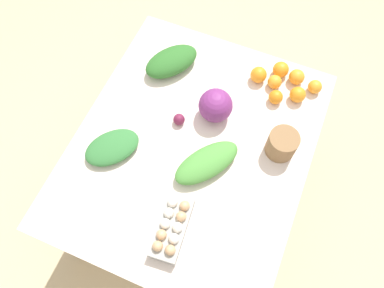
{
  "coord_description": "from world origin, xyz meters",
  "views": [
    {
      "loc": [
        0.69,
        0.29,
        2.36
      ],
      "look_at": [
        0.0,
        0.0,
        0.77
      ],
      "focal_mm": 35.0,
      "sensor_mm": 36.0,
      "label": 1
    }
  ],
  "objects": [
    {
      "name": "cabbage_purple",
      "position": [
        -0.2,
        0.04,
        0.83
      ],
      "size": [
        0.16,
        0.16,
        0.16
      ],
      "primitive_type": "sphere",
      "color": "#7A2D75",
      "rests_on": "dining_table"
    },
    {
      "name": "greens_bunch_scallion",
      "position": [
        -0.38,
        -0.27,
        0.8
      ],
      "size": [
        0.33,
        0.3,
        0.1
      ],
      "primitive_type": "ellipsoid",
      "rotation": [
        0.0,
        0.0,
        2.52
      ],
      "color": "#2D6B28",
      "rests_on": "dining_table"
    },
    {
      "name": "beet_root",
      "position": [
        -0.09,
        -0.11,
        0.78
      ],
      "size": [
        0.06,
        0.06,
        0.06
      ],
      "primitive_type": "sphere",
      "color": "maroon",
      "rests_on": "dining_table"
    },
    {
      "name": "dining_table",
      "position": [
        0.0,
        0.0,
        0.66
      ],
      "size": [
        1.31,
        1.09,
        0.75
      ],
      "color": "silver",
      "rests_on": "ground_plane"
    },
    {
      "name": "ground_plane",
      "position": [
        0.0,
        0.0,
        0.0
      ],
      "size": [
        8.0,
        8.0,
        0.0
      ],
      "primitive_type": "plane",
      "color": "#C6B289"
    },
    {
      "name": "orange_5",
      "position": [
        -0.48,
        0.17,
        0.79
      ],
      "size": [
        0.08,
        0.08,
        0.08
      ],
      "primitive_type": "sphere",
      "color": "orange",
      "rests_on": "dining_table"
    },
    {
      "name": "greens_bunch_kale",
      "position": [
        0.07,
        0.1,
        0.79
      ],
      "size": [
        0.35,
        0.31,
        0.08
      ],
      "primitive_type": "ellipsoid",
      "rotation": [
        0.0,
        0.0,
        2.53
      ],
      "color": "#4C933D",
      "rests_on": "dining_table"
    },
    {
      "name": "greens_bunch_beet_tops",
      "position": [
        0.16,
        -0.33,
        0.78
      ],
      "size": [
        0.31,
        0.3,
        0.06
      ],
      "primitive_type": "ellipsoid",
      "rotation": [
        0.0,
        0.0,
        5.59
      ],
      "color": "#337538",
      "rests_on": "dining_table"
    },
    {
      "name": "orange_2",
      "position": [
        -0.44,
        0.38,
        0.79
      ],
      "size": [
        0.08,
        0.08,
        0.08
      ],
      "primitive_type": "sphere",
      "color": "orange",
      "rests_on": "dining_table"
    },
    {
      "name": "orange_3",
      "position": [
        -0.55,
        0.26,
        0.79
      ],
      "size": [
        0.08,
        0.08,
        0.08
      ],
      "primitive_type": "sphere",
      "color": "orange",
      "rests_on": "dining_table"
    },
    {
      "name": "orange_4",
      "position": [
        -0.39,
        0.29,
        0.79
      ],
      "size": [
        0.07,
        0.07,
        0.07
      ],
      "primitive_type": "sphere",
      "color": "orange",
      "rests_on": "dining_table"
    },
    {
      "name": "orange_0",
      "position": [
        -0.47,
        0.25,
        0.79
      ],
      "size": [
        0.07,
        0.07,
        0.07
      ],
      "primitive_type": "sphere",
      "color": "orange",
      "rests_on": "dining_table"
    },
    {
      "name": "egg_carton",
      "position": [
        0.4,
        0.07,
        0.79
      ],
      "size": [
        0.29,
        0.15,
        0.09
      ],
      "rotation": [
        0.0,
        0.0,
        0.1
      ],
      "color": "#A8A8A3",
      "rests_on": "dining_table"
    },
    {
      "name": "orange_1",
      "position": [
        -0.52,
        0.45,
        0.79
      ],
      "size": [
        0.07,
        0.07,
        0.07
      ],
      "primitive_type": "sphere",
      "color": "orange",
      "rests_on": "dining_table"
    },
    {
      "name": "orange_6",
      "position": [
        -0.54,
        0.35,
        0.79
      ],
      "size": [
        0.08,
        0.08,
        0.08
      ],
      "primitive_type": "sphere",
      "color": "orange",
      "rests_on": "dining_table"
    },
    {
      "name": "paper_bag",
      "position": [
        -0.14,
        0.39,
        0.81
      ],
      "size": [
        0.14,
        0.14,
        0.13
      ],
      "primitive_type": "cylinder",
      "color": "olive",
      "rests_on": "dining_table"
    }
  ]
}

